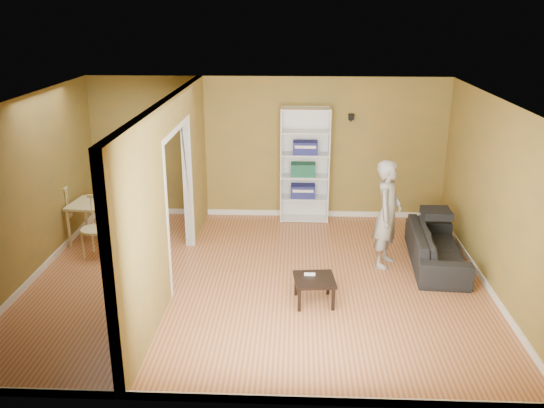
% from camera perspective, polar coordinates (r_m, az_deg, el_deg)
% --- Properties ---
extents(room_shell, '(6.50, 6.50, 6.50)m').
position_cam_1_polar(room_shell, '(7.93, -1.51, 0.92)').
color(room_shell, tan).
rests_on(room_shell, ground).
extents(partition, '(0.22, 5.50, 2.60)m').
position_cam_1_polar(partition, '(8.10, -10.00, 1.02)').
color(partition, olive).
rests_on(partition, ground).
extents(wall_speaker, '(0.10, 0.10, 0.10)m').
position_cam_1_polar(wall_speaker, '(10.42, 7.86, 8.53)').
color(wall_speaker, black).
rests_on(wall_speaker, room_shell).
extents(sofa, '(1.97, 0.96, 0.73)m').
position_cam_1_polar(sofa, '(9.13, 16.05, -3.62)').
color(sofa, black).
rests_on(sofa, ground).
extents(person, '(0.86, 0.78, 1.93)m').
position_cam_1_polar(person, '(8.72, 11.44, -0.10)').
color(person, slate).
rests_on(person, ground).
extents(bookshelf, '(0.88, 0.38, 2.09)m').
position_cam_1_polar(bookshelf, '(10.49, 3.27, 3.94)').
color(bookshelf, white).
rests_on(bookshelf, ground).
extents(paper_box_navy_a, '(0.44, 0.29, 0.23)m').
position_cam_1_polar(paper_box_navy_a, '(10.58, 3.08, 1.31)').
color(paper_box_navy_a, navy).
rests_on(paper_box_navy_a, bookshelf).
extents(paper_box_teal, '(0.44, 0.29, 0.23)m').
position_cam_1_polar(paper_box_teal, '(10.46, 3.10, 3.44)').
color(paper_box_teal, '#0F5057').
rests_on(paper_box_teal, bookshelf).
extents(paper_box_navy_b, '(0.44, 0.29, 0.22)m').
position_cam_1_polar(paper_box_navy_b, '(10.36, 3.32, 5.61)').
color(paper_box_navy_b, '#121B4F').
rests_on(paper_box_navy_b, bookshelf).
extents(coffee_table, '(0.53, 0.53, 0.35)m').
position_cam_1_polar(coffee_table, '(7.71, 4.22, -7.70)').
color(coffee_table, black).
rests_on(coffee_table, ground).
extents(game_controller, '(0.15, 0.04, 0.03)m').
position_cam_1_polar(game_controller, '(7.77, 3.75, -6.95)').
color(game_controller, white).
rests_on(game_controller, coffee_table).
extents(dining_table, '(1.09, 0.72, 0.68)m').
position_cam_1_polar(dining_table, '(9.93, -16.30, -0.34)').
color(dining_table, beige).
rests_on(dining_table, ground).
extents(chair_left, '(0.52, 0.52, 0.96)m').
position_cam_1_polar(chair_left, '(10.25, -20.38, -0.91)').
color(chair_left, tan).
rests_on(chair_left, ground).
extents(chair_near, '(0.51, 0.51, 0.97)m').
position_cam_1_polar(chair_near, '(9.41, -17.14, -2.26)').
color(chair_near, tan).
rests_on(chair_near, ground).
extents(chair_far, '(0.49, 0.49, 0.88)m').
position_cam_1_polar(chair_far, '(10.55, -14.78, -0.01)').
color(chair_far, tan).
rests_on(chair_far, ground).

